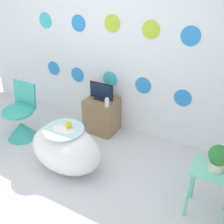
# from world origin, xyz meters

# --- Properties ---
(ground_plane) EXTENTS (12.00, 12.00, 0.00)m
(ground_plane) POSITION_xyz_m (0.00, 0.00, 0.00)
(ground_plane) COLOR silver
(wall_back_dotted) EXTENTS (4.87, 0.05, 2.60)m
(wall_back_dotted) POSITION_xyz_m (0.00, 1.90, 1.30)
(wall_back_dotted) COLOR white
(wall_back_dotted) RESTS_ON ground_plane
(bathtub) EXTENTS (0.91, 0.57, 0.60)m
(bathtub) POSITION_xyz_m (0.05, 0.71, 0.30)
(bathtub) COLOR white
(bathtub) RESTS_ON ground_plane
(rubber_duck) EXTENTS (0.08, 0.08, 0.09)m
(rubber_duck) POSITION_xyz_m (0.10, 0.74, 0.64)
(rubber_duck) COLOR yellow
(rubber_duck) RESTS_ON bathtub
(chair) EXTENTS (0.45, 0.45, 0.80)m
(chair) POSITION_xyz_m (-0.95, 0.95, 0.27)
(chair) COLOR #38B2A3
(chair) RESTS_ON ground_plane
(tv_cabinet) EXTENTS (0.44, 0.38, 0.53)m
(tv_cabinet) POSITION_xyz_m (-0.02, 1.66, 0.26)
(tv_cabinet) COLOR #8E704C
(tv_cabinet) RESTS_ON ground_plane
(tv) EXTENTS (0.37, 0.12, 0.25)m
(tv) POSITION_xyz_m (-0.02, 1.66, 0.64)
(tv) COLOR black
(tv) RESTS_ON tv_cabinet
(vase) EXTENTS (0.06, 0.06, 0.13)m
(vase) POSITION_xyz_m (0.15, 1.52, 0.58)
(vase) COLOR white
(vase) RESTS_ON tv_cabinet
(side_table) EXTENTS (0.40, 0.31, 0.57)m
(side_table) POSITION_xyz_m (1.68, 0.85, 0.44)
(side_table) COLOR #72D8B7
(side_table) RESTS_ON ground_plane
(potted_plant_left) EXTENTS (0.18, 0.18, 0.26)m
(potted_plant_left) POSITION_xyz_m (1.68, 0.85, 0.71)
(potted_plant_left) COLOR beige
(potted_plant_left) RESTS_ON side_table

